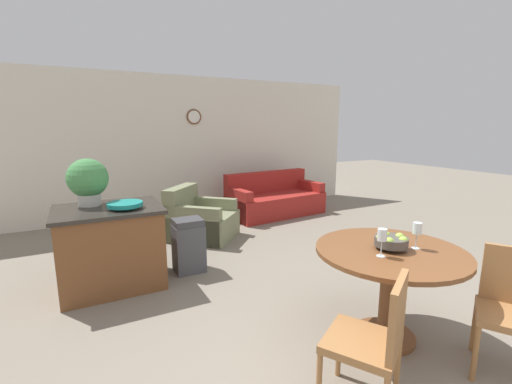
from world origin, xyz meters
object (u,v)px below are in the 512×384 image
dining_chair_near_left (374,337)px  trash_bin (189,245)px  wine_glass_right (417,229)px  potted_plant (88,180)px  armchair (200,221)px  fruit_bowl (391,241)px  dining_chair_near_right (512,305)px  couch (275,200)px  teal_bowl (125,204)px  kitchen_island (111,247)px  wine_glass_left (382,236)px  dining_table (389,270)px

dining_chair_near_left → trash_bin: (-0.38, 2.55, -0.18)m
wine_glass_right → potted_plant: bearing=133.5°
potted_plant → armchair: (1.55, 0.93, -0.89)m
fruit_bowl → armchair: (-0.52, 3.22, -0.57)m
dining_chair_near_right → fruit_bowl: bearing=5.0°
fruit_bowl → couch: bearing=72.1°
dining_chair_near_right → trash_bin: size_ratio=1.36×
wine_glass_right → armchair: wine_glass_right is taller
teal_bowl → trash_bin: teal_bowl is taller
kitchen_island → wine_glass_right: bearing=-46.1°
potted_plant → trash_bin: 1.34m
wine_glass_left → teal_bowl: size_ratio=0.60×
wine_glass_left → potted_plant: (-1.87, 2.36, 0.23)m
dining_table → couch: (1.27, 3.95, -0.31)m
trash_bin → dining_chair_near_right: bearing=-60.7°
dining_chair_near_left → armchair: (0.14, 3.71, -0.22)m
dining_chair_near_left → trash_bin: bearing=67.4°
wine_glass_left → wine_glass_right: 0.38m
kitchen_island → trash_bin: bearing=-1.7°
fruit_bowl → dining_table: bearing=147.0°
dining_chair_near_right → fruit_bowl: 0.89m
potted_plant → trash_bin: bearing=-12.3°
dining_chair_near_left → wine_glass_right: wine_glass_right is taller
armchair → dining_chair_near_left: bearing=-139.1°
dining_chair_near_left → wine_glass_left: bearing=9.8°
dining_table → potted_plant: potted_plant is taller
teal_bowl → potted_plant: bearing=133.8°
wine_glass_right → kitchen_island: bearing=133.9°
wine_glass_left → kitchen_island: 2.81m
fruit_bowl → wine_glass_right: 0.22m
potted_plant → trash_bin: (1.02, -0.22, -0.84)m
fruit_bowl → wine_glass_right: wine_glass_right is taller
wine_glass_right → kitchen_island: size_ratio=0.20×
fruit_bowl → potted_plant: 3.10m
wine_glass_left → couch: wine_glass_left is taller
dining_table → trash_bin: 2.33m
wine_glass_right → teal_bowl: size_ratio=0.60×
kitchen_island → teal_bowl: teal_bowl is taller
dining_chair_near_right → potted_plant: 3.96m
dining_chair_near_left → trash_bin: size_ratio=1.36×
dining_table → dining_chair_near_right: bearing=-53.8°
potted_plant → kitchen_island: bearing=-50.9°
fruit_bowl → couch: 4.19m
dining_chair_near_right → armchair: (-1.00, 3.88, -0.22)m
wine_glass_right → teal_bowl: 2.80m
fruit_bowl → wine_glass_left: wine_glass_left is taller
dining_chair_near_right → teal_bowl: teal_bowl is taller
dining_table → kitchen_island: size_ratio=1.08×
dining_chair_near_right → wine_glass_left: 1.00m
couch → armchair: (-1.79, -0.73, -0.01)m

